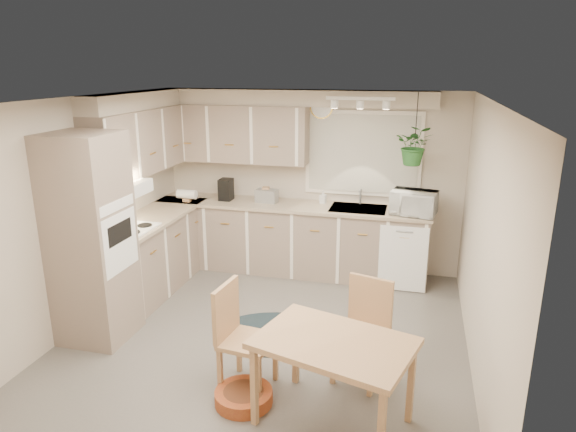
% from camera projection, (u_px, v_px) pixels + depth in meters
% --- Properties ---
extents(floor, '(4.20, 4.20, 0.00)m').
position_uv_depth(floor, '(266.00, 337.00, 5.30)').
color(floor, '#635D57').
rests_on(floor, ground).
extents(ceiling, '(4.20, 4.20, 0.00)m').
position_uv_depth(ceiling, '(263.00, 100.00, 4.62)').
color(ceiling, silver).
rests_on(ceiling, wall_back).
extents(wall_back, '(4.00, 0.04, 2.40)m').
position_uv_depth(wall_back, '(310.00, 181.00, 6.91)').
color(wall_back, beige).
rests_on(wall_back, floor).
extents(wall_front, '(4.00, 0.04, 2.40)m').
position_uv_depth(wall_front, '(161.00, 332.00, 3.01)').
color(wall_front, beige).
rests_on(wall_front, floor).
extents(wall_left, '(0.04, 4.20, 2.40)m').
position_uv_depth(wall_left, '(84.00, 212.00, 5.43)').
color(wall_left, beige).
rests_on(wall_left, floor).
extents(wall_right, '(0.04, 4.20, 2.40)m').
position_uv_depth(wall_right, '(483.00, 244.00, 4.49)').
color(wall_right, beige).
rests_on(wall_right, floor).
extents(base_cab_left, '(0.60, 1.85, 0.90)m').
position_uv_depth(base_cab_left, '(155.00, 253.00, 6.39)').
color(base_cab_left, gray).
rests_on(base_cab_left, floor).
extents(base_cab_back, '(3.60, 0.60, 0.90)m').
position_uv_depth(base_cab_back, '(290.00, 239.00, 6.89)').
color(base_cab_back, gray).
rests_on(base_cab_back, floor).
extents(counter_left, '(0.64, 1.89, 0.04)m').
position_uv_depth(counter_left, '(153.00, 217.00, 6.25)').
color(counter_left, tan).
rests_on(counter_left, base_cab_left).
extents(counter_back, '(3.64, 0.64, 0.04)m').
position_uv_depth(counter_back, '(290.00, 206.00, 6.75)').
color(counter_back, tan).
rests_on(counter_back, base_cab_back).
extents(oven_stack, '(0.65, 0.65, 2.10)m').
position_uv_depth(oven_stack, '(91.00, 239.00, 5.05)').
color(oven_stack, gray).
rests_on(oven_stack, floor).
extents(wall_oven_face, '(0.02, 0.56, 0.58)m').
position_uv_depth(wall_oven_face, '(120.00, 242.00, 4.97)').
color(wall_oven_face, white).
rests_on(wall_oven_face, oven_stack).
extents(upper_cab_left, '(0.35, 2.00, 0.75)m').
position_uv_depth(upper_cab_left, '(142.00, 141.00, 6.14)').
color(upper_cab_left, gray).
rests_on(upper_cab_left, wall_left).
extents(upper_cab_back, '(2.00, 0.35, 0.75)m').
position_uv_depth(upper_cab_back, '(234.00, 133.00, 6.81)').
color(upper_cab_back, gray).
rests_on(upper_cab_back, wall_back).
extents(soffit_left, '(0.30, 2.00, 0.20)m').
position_uv_depth(soffit_left, '(137.00, 100.00, 6.01)').
color(soffit_left, beige).
rests_on(soffit_left, wall_left).
extents(soffit_back, '(3.60, 0.30, 0.20)m').
position_uv_depth(soffit_back, '(293.00, 98.00, 6.51)').
color(soffit_back, beige).
rests_on(soffit_back, wall_back).
extents(cooktop, '(0.52, 0.58, 0.02)m').
position_uv_depth(cooktop, '(128.00, 229.00, 5.71)').
color(cooktop, white).
rests_on(cooktop, counter_left).
extents(range_hood, '(0.40, 0.60, 0.14)m').
position_uv_depth(range_hood, '(123.00, 189.00, 5.58)').
color(range_hood, white).
rests_on(range_hood, upper_cab_left).
extents(window_blinds, '(1.40, 0.02, 1.00)m').
position_uv_depth(window_blinds, '(363.00, 154.00, 6.60)').
color(window_blinds, beige).
rests_on(window_blinds, wall_back).
extents(window_frame, '(1.50, 0.02, 1.10)m').
position_uv_depth(window_frame, '(363.00, 154.00, 6.61)').
color(window_frame, white).
rests_on(window_frame, wall_back).
extents(sink, '(0.70, 0.48, 0.10)m').
position_uv_depth(sink, '(358.00, 212.00, 6.55)').
color(sink, '#96999D').
rests_on(sink, counter_back).
extents(dishwasher_front, '(0.58, 0.02, 0.83)m').
position_uv_depth(dishwasher_front, '(403.00, 259.00, 6.26)').
color(dishwasher_front, white).
rests_on(dishwasher_front, base_cab_back).
extents(track_light_bar, '(0.80, 0.04, 0.04)m').
position_uv_depth(track_light_bar, '(360.00, 98.00, 5.91)').
color(track_light_bar, white).
rests_on(track_light_bar, ceiling).
extents(wall_clock, '(0.30, 0.03, 0.30)m').
position_uv_depth(wall_clock, '(322.00, 107.00, 6.57)').
color(wall_clock, gold).
rests_on(wall_clock, wall_back).
extents(dining_table, '(1.31, 1.05, 0.72)m').
position_uv_depth(dining_table, '(333.00, 382.00, 3.94)').
color(dining_table, tan).
rests_on(dining_table, floor).
extents(chair_left, '(0.49, 0.49, 0.94)m').
position_uv_depth(chair_left, '(248.00, 338.00, 4.36)').
color(chair_left, tan).
rests_on(chair_left, floor).
extents(chair_back, '(0.53, 0.53, 0.91)m').
position_uv_depth(chair_back, '(361.00, 333.00, 4.46)').
color(chair_back, tan).
rests_on(chair_back, floor).
extents(braided_rug, '(1.39, 1.14, 0.01)m').
position_uv_depth(braided_rug, '(274.00, 333.00, 5.36)').
color(braided_rug, black).
rests_on(braided_rug, floor).
extents(pet_bed, '(0.48, 0.48, 0.11)m').
position_uv_depth(pet_bed, '(244.00, 397.00, 4.26)').
color(pet_bed, '#9F521F').
rests_on(pet_bed, floor).
extents(microwave, '(0.58, 0.39, 0.36)m').
position_uv_depth(microwave, '(414.00, 200.00, 6.23)').
color(microwave, white).
rests_on(microwave, counter_back).
extents(soap_bottle, '(0.10, 0.18, 0.08)m').
position_uv_depth(soap_bottle, '(323.00, 200.00, 6.78)').
color(soap_bottle, white).
rests_on(soap_bottle, counter_back).
extents(hanging_plant, '(0.46, 0.50, 0.37)m').
position_uv_depth(hanging_plant, '(414.00, 150.00, 6.07)').
color(hanging_plant, '#266026').
rests_on(hanging_plant, ceiling).
extents(coffee_maker, '(0.16, 0.20, 0.29)m').
position_uv_depth(coffee_maker, '(226.00, 189.00, 6.92)').
color(coffee_maker, black).
rests_on(coffee_maker, counter_back).
extents(toaster, '(0.30, 0.19, 0.17)m').
position_uv_depth(toaster, '(267.00, 196.00, 6.82)').
color(toaster, '#96999D').
rests_on(toaster, counter_back).
extents(knife_block, '(0.10, 0.10, 0.20)m').
position_uv_depth(knife_block, '(266.00, 194.00, 6.85)').
color(knife_block, tan).
rests_on(knife_block, counter_back).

